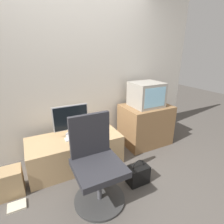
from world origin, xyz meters
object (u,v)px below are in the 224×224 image
keyboard (77,137)px  mouse (92,134)px  book (17,206)px  crt_tv (146,94)px  main_monitor (71,120)px  handbag (138,174)px  office_chair (96,167)px  cardboard_box_lower (8,183)px

keyboard → mouse: size_ratio=5.92×
keyboard → book: bearing=-153.2°
crt_tv → mouse: bearing=-173.9°
mouse → book: (-1.04, -0.41, -0.44)m
main_monitor → handbag: main_monitor is taller
main_monitor → keyboard: (0.04, -0.12, -0.22)m
main_monitor → office_chair: size_ratio=0.51×
office_chair → book: bearing=162.8°
office_chair → handbag: 0.62m
mouse → cardboard_box_lower: 1.16m
crt_tv → book: size_ratio=2.68×
handbag → book: (-1.39, 0.28, -0.11)m
main_monitor → book: size_ratio=2.68×
main_monitor → mouse: size_ratio=8.63×
crt_tv → keyboard: bearing=-175.0°
crt_tv → handbag: crt_tv is taller
mouse → book: 1.20m
keyboard → handbag: bearing=-51.4°
main_monitor → handbag: bearing=-53.8°
keyboard → handbag: keyboard is taller
keyboard → office_chair: office_chair is taller
office_chair → handbag: bearing=-2.6°
main_monitor → keyboard: size_ratio=1.46×
mouse → office_chair: office_chair is taller
crt_tv → cardboard_box_lower: (-2.14, -0.30, -0.74)m
mouse → cardboard_box_lower: (-1.11, -0.19, -0.29)m
mouse → office_chair: bearing=-106.7°
keyboard → office_chair: 0.68m
book → office_chair: bearing=-17.2°
mouse → keyboard: bearing=179.4°
book → cardboard_box_lower: bearing=106.0°
crt_tv → office_chair: crt_tv is taller
handbag → book: size_ratio=1.80×
main_monitor → cardboard_box_lower: bearing=-160.3°
cardboard_box_lower → book: size_ratio=1.79×
office_chair → keyboard: bearing=91.0°
keyboard → crt_tv: crt_tv is taller
crt_tv → handbag: bearing=-130.5°
main_monitor → crt_tv: crt_tv is taller
office_chair → handbag: (0.55, -0.02, -0.29)m
crt_tv → book: 2.32m
keyboard → mouse: 0.21m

